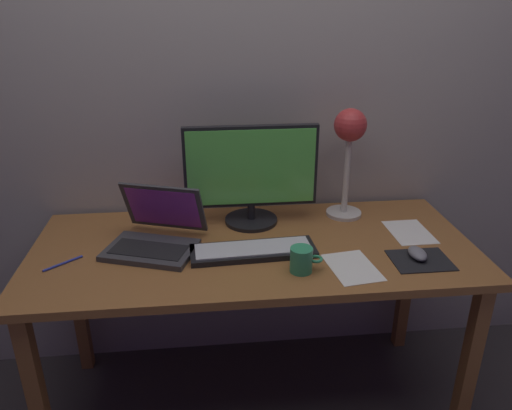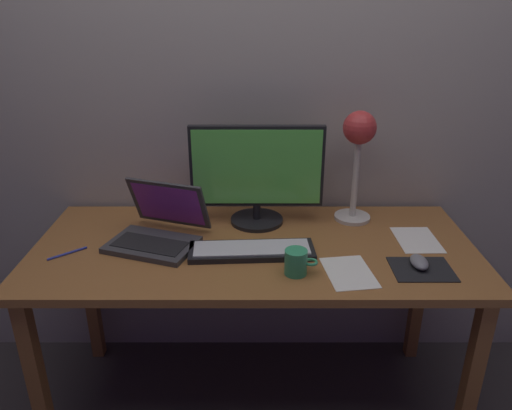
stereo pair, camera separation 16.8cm
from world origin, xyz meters
name	(u,v)px [view 2 (the right image)]	position (x,y,z in m)	size (l,w,h in m)	color
ground_plane	(255,399)	(0.00, 0.00, 0.00)	(4.80, 4.80, 0.00)	#383333
back_wall	(256,71)	(0.00, 0.40, 1.30)	(4.80, 0.06, 2.60)	#A8A099
desk	(255,264)	(0.00, 0.00, 0.66)	(1.60, 0.70, 0.74)	#935B2D
monitor	(258,173)	(0.01, 0.20, 0.95)	(0.51, 0.21, 0.39)	black
keyboard_main	(253,250)	(-0.01, -0.06, 0.75)	(0.45, 0.16, 0.03)	black
laptop	(161,225)	(-0.35, 0.04, 0.80)	(0.38, 0.37, 0.21)	#38383A
desk_lamp	(360,143)	(0.40, 0.22, 1.06)	(0.14, 0.14, 0.44)	beige
mousepad	(423,269)	(0.56, -0.18, 0.74)	(0.20, 0.16, 0.00)	black
mouse	(420,262)	(0.55, -0.16, 0.76)	(0.06, 0.10, 0.03)	slate
coffee_mug	(297,262)	(0.14, -0.20, 0.78)	(0.11, 0.07, 0.09)	#339966
paper_sheet_near_mouse	(418,240)	(0.60, 0.04, 0.74)	(0.15, 0.21, 0.00)	white
paper_sheet_by_keyboard	(350,273)	(0.31, -0.19, 0.74)	(0.15, 0.21, 0.00)	white
pen	(69,253)	(-0.66, -0.07, 0.74)	(0.01, 0.01, 0.14)	#2633A5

